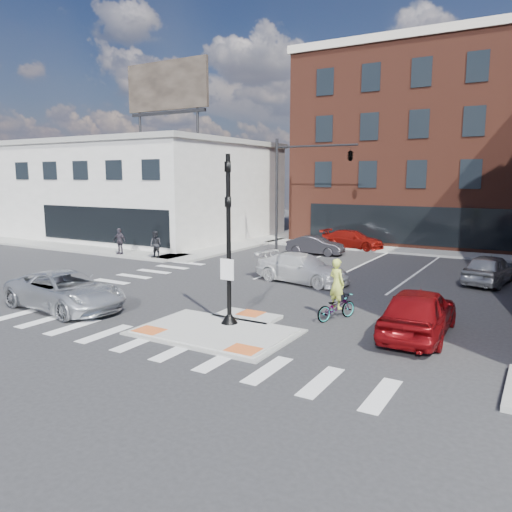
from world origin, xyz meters
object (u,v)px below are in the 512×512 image
Objects in this scene: bg_car_silver at (489,269)px; red_sedan at (419,312)px; bg_car_dark at (315,245)px; pedestrian_b at (120,241)px; cyclist at (336,299)px; pedestrian_a at (156,245)px; bg_car_red at (352,240)px; white_pickup at (302,268)px; silver_suv at (65,291)px.

red_sedan is at bearing 92.54° from bg_car_silver.
pedestrian_b is at bearing 119.22° from bg_car_dark.
cyclist is 16.50m from pedestrian_a.
pedestrian_b is at bearing 176.27° from pedestrian_a.
white_pickup is at bearing -167.90° from bg_car_red.
pedestrian_a reaches higher than bg_car_silver.
bg_car_silver is at bearing 5.13° from pedestrian_a.
red_sedan is 0.99× the size of white_pickup.
bg_car_red is 19.20m from cyclist.
bg_car_silver is (11.38, -4.40, 0.12)m from bg_car_dark.
bg_car_red is at bearing -66.34° from red_sedan.
silver_suv is at bearing -69.35° from pedestrian_a.
red_sedan is at bearing -120.18° from white_pickup.
silver_suv is 1.11× the size of red_sedan.
red_sedan is 9.24m from white_pickup.
silver_suv is 13.72m from pedestrian_b.
red_sedan reaches higher than bg_car_red.
white_pickup is 1.12× the size of bg_car_silver.
bg_car_red reaches higher than bg_car_dark.
bg_car_silver reaches higher than bg_car_dark.
pedestrian_b reaches higher than silver_suv.
pedestrian_a is (-11.00, 1.40, 0.30)m from white_pickup.
bg_car_red is at bearing -5.63° from silver_suv.
red_sedan is at bearing -25.75° from pedestrian_a.
red_sedan is at bearing -150.65° from bg_car_red.
pedestrian_a is at bearing -0.41° from cyclist.
bg_car_dark is 0.83× the size of bg_car_red.
pedestrian_a is (-9.11, -11.40, 0.34)m from bg_car_red.
bg_car_silver is 10.75m from cyclist.
pedestrian_b is (-22.47, -3.00, 0.27)m from bg_car_silver.
pedestrian_a is at bearing 145.08° from bg_car_red.
red_sedan is at bearing -69.51° from silver_suv.
silver_suv reaches higher than white_pickup.
cyclist is (4.00, -5.47, 0.06)m from white_pickup.
silver_suv is at bearing 173.27° from bg_car_red.
bg_car_silver is at bearing -98.38° from red_sedan.
pedestrian_b reaches higher than white_pickup.
silver_suv is at bearing -55.99° from pedestrian_b.
silver_suv is 11.33m from white_pickup.
bg_car_dark is 12.20m from bg_car_silver.
white_pickup is 2.87× the size of pedestrian_a.
silver_suv is 1.24× the size of bg_car_silver.
bg_car_red is at bearing -21.59° from bg_car_dark.
cyclist is 1.34× the size of pedestrian_a.
pedestrian_a is (-15.00, 6.87, 0.23)m from cyclist.
bg_car_silver is (8.26, 4.40, 0.03)m from white_pickup.
bg_car_red is 2.68× the size of pedestrian_b.
bg_car_silver reaches higher than white_pickup.
bg_car_dark is at bearing -39.27° from cyclist.
red_sedan is (13.12, 3.68, 0.08)m from silver_suv.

